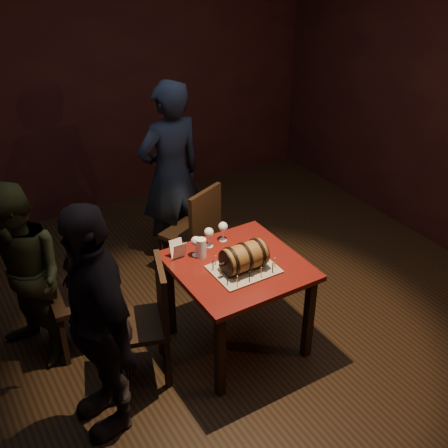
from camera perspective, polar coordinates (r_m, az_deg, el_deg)
The scene contains 16 objects.
room_shell at distance 3.87m, azimuth 0.04°, elevation 5.32°, with size 5.04×5.04×2.80m.
pub_table at distance 4.11m, azimuth 1.42°, elevation -5.33°, with size 0.90×0.90×0.75m.
cake_board at distance 3.98m, azimuth 2.02°, elevation -4.61°, with size 0.45×0.35×0.01m, color gray.
barrel_cake at distance 3.92m, azimuth 2.04°, elevation -3.38°, with size 0.36×0.21×0.21m.
birthday_candles at distance 3.96m, azimuth 2.03°, elevation -4.06°, with size 0.40×0.30×0.09m.
wine_glass_left at distance 4.08m, azimuth -2.88°, elevation -1.83°, with size 0.07×0.07×0.16m.
wine_glass_mid at distance 4.18m, azimuth -1.55°, elevation -0.93°, with size 0.07×0.07×0.16m.
wine_glass_right at distance 4.25m, azimuth -0.10°, elevation -0.34°, with size 0.07×0.07×0.16m.
pint_of_ale at distance 4.09m, azimuth -2.31°, elevation -2.49°, with size 0.07×0.07×0.15m.
menu_card at distance 4.10m, azimuth -4.70°, elevation -2.62°, with size 0.10×0.05×0.13m, color white, non-canonical shape.
chair_back at distance 4.90m, azimuth -2.80°, elevation -0.55°, with size 0.52×0.52×0.93m.
chair_left_rear at distance 4.33m, azimuth -13.74°, elevation -6.20°, with size 0.43×0.43×0.93m.
chair_left_front at distance 3.98m, azimuth -7.64°, elevation -9.22°, with size 0.50×0.50×0.93m.
person_back at distance 5.07m, azimuth -5.43°, elevation 4.96°, with size 0.63×0.42×1.74m, color #182031.
person_left_rear at distance 4.20m, azimuth -19.80°, elevation -5.31°, with size 0.69×0.54×1.43m, color #34371B.
person_left_front at distance 3.52m, azimuth -12.81°, elevation -9.68°, with size 0.96×0.40×1.63m, color black.
Camera 1 is at (-1.81, -2.99, 3.05)m, focal length 45.00 mm.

